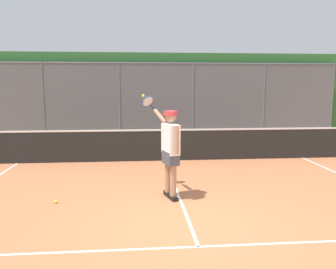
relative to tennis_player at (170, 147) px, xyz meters
The scene contains 6 objects.
ground_plane 1.80m from the tennis_player, 97.57° to the left, with size 60.00×60.00×0.00m, color #B76B42.
court_line_markings 2.76m from the tennis_player, 94.32° to the left, with size 8.73×10.53×0.01m.
fence_backdrop 8.36m from the tennis_player, 91.32° to the right, with size 18.17×1.37×3.59m.
tennis_net 3.60m from the tennis_player, 93.10° to the right, with size 11.21×0.09×1.07m.
tennis_player is the anchor object (origin of this frame).
tennis_ball_by_sideline 2.47m from the tennis_player, ahead, with size 0.07×0.07×0.07m, color #D6E042.
Camera 1 is at (0.86, 5.46, 2.28)m, focal length 37.76 mm.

